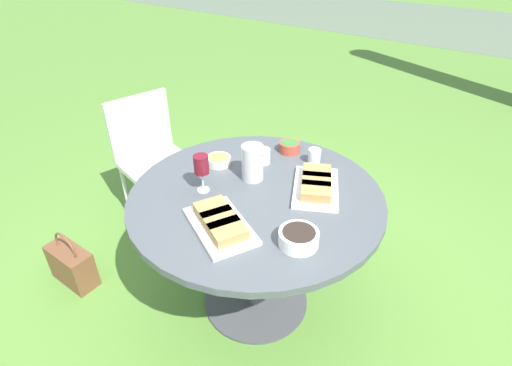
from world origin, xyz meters
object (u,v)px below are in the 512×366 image
object	(u,v)px
water_pitcher	(253,163)
wine_glass	(201,166)
chair_near_left	(151,151)
handbag	(72,265)
dining_table	(256,216)

from	to	relation	value
water_pitcher	wine_glass	xyz separation A→B (m)	(-0.13, -0.23, 0.05)
wine_glass	chair_near_left	bearing A→B (deg)	155.72
wine_glass	handbag	world-z (taller)	wine_glass
water_pitcher	handbag	world-z (taller)	water_pitcher
water_pitcher	wine_glass	distance (m)	0.26
dining_table	handbag	distance (m)	1.22
water_pitcher	wine_glass	bearing A→B (deg)	-119.82
chair_near_left	water_pitcher	size ratio (longest dim) A/B	4.84
dining_table	chair_near_left	xyz separation A→B (m)	(-1.07, 0.26, -0.10)
water_pitcher	wine_glass	world-z (taller)	wine_glass
dining_table	handbag	size ratio (longest dim) A/B	3.32
dining_table	chair_near_left	size ratio (longest dim) A/B	1.37
water_pitcher	chair_near_left	bearing A→B (deg)	170.78
chair_near_left	handbag	xyz separation A→B (m)	(0.09, -0.77, -0.40)
water_pitcher	dining_table	bearing A→B (deg)	-46.88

